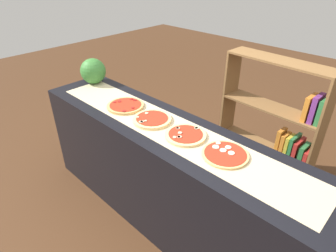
# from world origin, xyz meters

# --- Properties ---
(ground_plane) EXTENTS (12.00, 12.00, 0.00)m
(ground_plane) POSITION_xyz_m (0.00, 0.00, 0.00)
(ground_plane) COLOR #4C2D19
(counter) EXTENTS (2.63, 0.59, 0.95)m
(counter) POSITION_xyz_m (0.00, 0.00, 0.47)
(counter) COLOR black
(counter) RESTS_ON ground_plane
(parchment_paper) EXTENTS (2.32, 0.38, 0.00)m
(parchment_paper) POSITION_xyz_m (0.00, 0.00, 0.95)
(parchment_paper) COLOR beige
(parchment_paper) RESTS_ON counter
(pizza_pepperoni_0) EXTENTS (0.31, 0.31, 0.03)m
(pizza_pepperoni_0) POSITION_xyz_m (-0.50, -0.00, 0.96)
(pizza_pepperoni_0) COLOR tan
(pizza_pepperoni_0) RESTS_ON parchment_paper
(pizza_mushroom_1) EXTENTS (0.30, 0.30, 0.03)m
(pizza_mushroom_1) POSITION_xyz_m (-0.17, -0.01, 0.96)
(pizza_mushroom_1) COLOR #E5C17F
(pizza_mushroom_1) RESTS_ON parchment_paper
(pizza_mushroom_2) EXTENTS (0.30, 0.30, 0.03)m
(pizza_mushroom_2) POSITION_xyz_m (0.17, 0.01, 0.96)
(pizza_mushroom_2) COLOR #E5C17F
(pizza_mushroom_2) RESTS_ON parchment_paper
(pizza_mozzarella_3) EXTENTS (0.30, 0.30, 0.02)m
(pizza_mozzarella_3) POSITION_xyz_m (0.50, 0.01, 0.96)
(pizza_mozzarella_3) COLOR #DBB26B
(pizza_mozzarella_3) RESTS_ON parchment_paper
(watermelon) EXTENTS (0.25, 0.25, 0.25)m
(watermelon) POSITION_xyz_m (-1.15, 0.12, 1.07)
(watermelon) COLOR #387A33
(watermelon) RESTS_ON counter
(bookshelf) EXTENTS (0.94, 0.27, 1.31)m
(bookshelf) POSITION_xyz_m (0.46, 0.99, 0.62)
(bookshelf) COLOR brown
(bookshelf) RESTS_ON ground_plane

